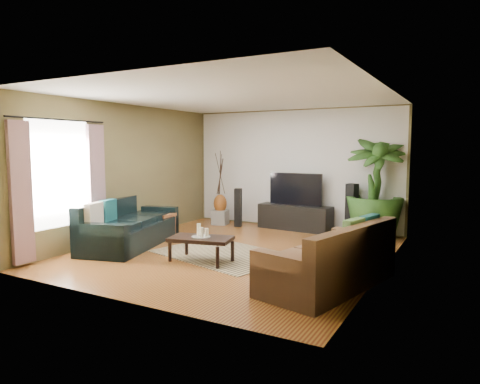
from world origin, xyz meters
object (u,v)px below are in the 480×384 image
Objects in this scene: sofa_right at (328,255)px; speaker_right at (352,209)px; tv_stand at (295,217)px; side_table at (161,225)px; speaker_left at (238,208)px; vase at (220,204)px; potted_plant at (375,187)px; sofa_left at (131,223)px; pedestal at (220,217)px; television at (296,189)px; coffee_table at (201,249)px.

speaker_right is at bearing -156.73° from sofa_right.
tv_stand is (-1.84, 3.48, -0.15)m from sofa_right.
side_table is (-2.13, -2.07, -0.03)m from tv_stand.
speaker_left is 1.98m from side_table.
potted_plant is at bearing 4.61° from vase.
vase is (-3.65, 3.22, 0.08)m from sofa_right.
vase reaches higher than side_table.
potted_plant is (0.46, 0.00, 0.49)m from speaker_right.
tv_stand is 1.84m from vase.
speaker_left is (0.83, 2.66, 0.02)m from sofa_left.
pedestal is at bearing 79.94° from side_table.
sofa_left is at bearing -97.00° from vase.
television reaches higher than speaker_right.
pedestal is at bearing -171.17° from television.
television is 1.31m from speaker_right.
sofa_left is 1.12× the size of potted_plant.
coffee_table is at bearing -115.36° from sofa_left.
speaker_left is 3.09m from potted_plant.
potted_plant is 4.23× the size of side_table.
speaker_right reaches higher than coffee_table.
speaker_right is 3.99m from side_table.
speaker_left is at bearing -157.03° from speaker_right.
side_table is (-0.82, -1.79, -0.20)m from speaker_left.
vase is (-3.52, -0.28, -0.53)m from potted_plant.
vase is 1.86m from side_table.
side_table is at bearing -100.06° from pedestal.
sofa_left is 3.64m from tv_stand.
potted_plant is at bearing -164.09° from sofa_right.
sofa_right is 4.30× the size of side_table.
pedestal is (-1.48, 3.02, -0.03)m from coffee_table.
vase is at bearing 0.00° from pedestal.
speaker_left is 2.58m from speaker_right.
vase is at bearing -158.56° from speaker_right.
potted_plant is 5.99× the size of pedestal.
coffee_table is 3.39m from television.
side_table reaches higher than coffee_table.
tv_stand is at bearing -90.00° from television.
potted_plant reaches higher than vase.
coffee_table is at bearing -63.91° from vase.
television reaches higher than coffee_table.
sofa_left is 1.90× the size of television.
sofa_left is at bearing -121.43° from tv_stand.
television is 2.76× the size of vase.
sofa_left is 4.01m from sofa_right.
coffee_table is at bearing -81.39° from sofa_right.
sofa_left and sofa_right have the same top height.
speaker_left is at bearing 65.26° from side_table.
speaker_left is 0.57m from pedestal.
tv_stand is at bearing 44.25° from side_table.
speaker_right is at bearing 31.74° from side_table.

